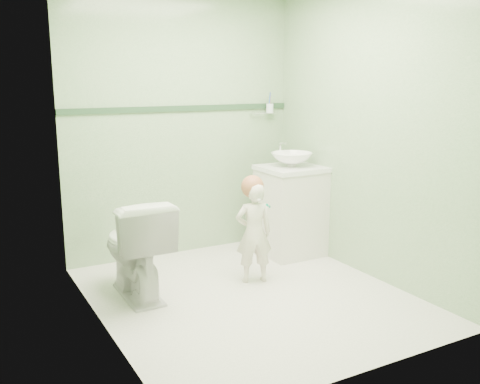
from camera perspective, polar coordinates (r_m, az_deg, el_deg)
ground at (r=4.18m, az=1.01°, el=-10.89°), size 2.50×2.50×0.00m
room_shell at (r=3.88m, az=1.08°, el=5.68°), size 2.50×2.54×2.40m
trim_stripe at (r=4.97m, az=-6.14°, el=8.75°), size 2.20×0.02×0.05m
vanity at (r=5.04m, az=5.35°, el=-2.12°), size 0.52×0.50×0.80m
counter at (r=4.96m, az=5.44°, el=2.47°), size 0.54×0.52×0.04m
basin at (r=4.95m, az=5.46°, el=3.43°), size 0.37×0.37×0.13m
faucet at (r=5.09m, az=4.30°, el=4.60°), size 0.03×0.13×0.18m
cup_holder at (r=5.33m, az=3.07°, el=8.78°), size 0.26×0.07×0.21m
toilet at (r=4.14m, az=-10.95°, el=-5.73°), size 0.43×0.75×0.76m
toddler at (r=4.34m, az=1.47°, el=-4.32°), size 0.34×0.27×0.82m
hair_cap at (r=4.27m, az=1.33°, el=0.58°), size 0.18×0.18×0.18m
teal_toothbrush at (r=4.17m, az=2.89°, el=-1.39°), size 0.11×0.14×0.08m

